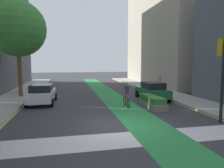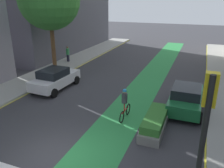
# 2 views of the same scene
# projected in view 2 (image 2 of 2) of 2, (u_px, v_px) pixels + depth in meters

# --- Properties ---
(ground_plane) EXTENTS (120.00, 120.00, 0.00)m
(ground_plane) POSITION_uv_depth(u_px,v_px,m) (56.00, 157.00, 9.92)
(ground_plane) COLOR #38383D
(bike_lane_paint) EXTENTS (2.40, 60.00, 0.01)m
(bike_lane_paint) POSITION_uv_depth(u_px,v_px,m) (87.00, 166.00, 9.42)
(bike_lane_paint) COLOR #2D8C47
(bike_lane_paint) RESTS_ON ground_plane
(traffic_signal_near_right) EXTENTS (0.35, 0.52, 4.60)m
(traffic_signal_near_right) POSITION_uv_depth(u_px,v_px,m) (206.00, 121.00, 6.37)
(traffic_signal_near_right) COLOR black
(traffic_signal_near_right) RESTS_ON ground_plane
(car_green_right_far) EXTENTS (2.05, 4.22, 1.57)m
(car_green_right_far) POSITION_uv_depth(u_px,v_px,m) (186.00, 98.00, 13.90)
(car_green_right_far) COLOR #196033
(car_green_right_far) RESTS_ON ground_plane
(car_white_left_far) EXTENTS (2.13, 4.25, 1.57)m
(car_white_left_far) POSITION_uv_depth(u_px,v_px,m) (55.00, 79.00, 17.24)
(car_white_left_far) COLOR silver
(car_white_left_far) RESTS_ON ground_plane
(cyclist_in_lane) EXTENTS (0.32, 1.73, 1.86)m
(cyclist_in_lane) POSITION_uv_depth(u_px,v_px,m) (125.00, 103.00, 12.74)
(cyclist_in_lane) COLOR black
(cyclist_in_lane) RESTS_ON ground_plane
(pedestrian_sidewalk_left_a) EXTENTS (0.34, 0.34, 1.59)m
(pedestrian_sidewalk_left_a) POSITION_uv_depth(u_px,v_px,m) (68.00, 54.00, 24.34)
(pedestrian_sidewalk_left_a) COLOR #262638
(pedestrian_sidewalk_left_a) RESTS_ON sidewalk_left
(median_planter) EXTENTS (1.04, 3.28, 0.85)m
(median_planter) POSITION_uv_depth(u_px,v_px,m) (155.00, 122.00, 11.92)
(median_planter) COLOR slate
(median_planter) RESTS_ON ground_plane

